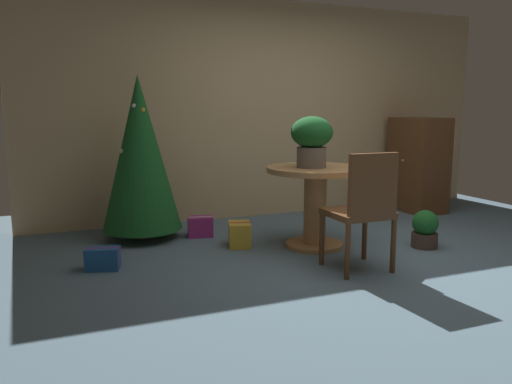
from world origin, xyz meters
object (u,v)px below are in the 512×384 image
at_px(round_dining_table, 315,194).
at_px(wooden_chair_near, 364,206).
at_px(gift_box_blue, 103,259).
at_px(potted_plant, 425,229).
at_px(flower_vase, 312,138).
at_px(wooden_cabinet, 418,165).
at_px(holiday_tree, 140,153).
at_px(gift_box_gold, 240,234).
at_px(gift_box_purple, 200,227).

height_order(round_dining_table, wooden_chair_near, wooden_chair_near).
xyz_separation_m(gift_box_blue, potted_plant, (2.94, -0.47, 0.09)).
bearing_deg(potted_plant, flower_vase, 159.34).
height_order(gift_box_blue, wooden_cabinet, wooden_cabinet).
xyz_separation_m(round_dining_table, holiday_tree, (-1.48, 0.93, 0.36)).
height_order(wooden_chair_near, wooden_cabinet, wooden_cabinet).
distance_m(flower_vase, potted_plant, 1.41).
distance_m(holiday_tree, gift_box_gold, 1.29).
relative_size(wooden_chair_near, potted_plant, 2.71).
bearing_deg(wooden_chair_near, potted_plant, 21.70).
bearing_deg(gift_box_blue, gift_box_purple, 35.64).
distance_m(flower_vase, holiday_tree, 1.72).
bearing_deg(holiday_tree, potted_plant, -28.76).
relative_size(holiday_tree, wooden_cabinet, 1.37).
relative_size(flower_vase, gift_box_purple, 1.68).
bearing_deg(round_dining_table, holiday_tree, 147.85).
relative_size(gift_box_purple, potted_plant, 0.78).
bearing_deg(gift_box_purple, holiday_tree, 166.85).
relative_size(round_dining_table, gift_box_purple, 3.29).
height_order(round_dining_table, holiday_tree, holiday_tree).
xyz_separation_m(flower_vase, potted_plant, (1.03, -0.39, -0.87)).
bearing_deg(gift_box_gold, gift_box_purple, 116.57).
distance_m(holiday_tree, gift_box_blue, 1.28).
bearing_deg(round_dining_table, wooden_chair_near, -90.00).
height_order(wooden_chair_near, gift_box_gold, wooden_chair_near).
bearing_deg(potted_plant, gift_box_purple, 147.23).
height_order(flower_vase, wooden_cabinet, flower_vase).
height_order(flower_vase, wooden_chair_near, flower_vase).
xyz_separation_m(wooden_chair_near, wooden_cabinet, (2.08, 1.85, 0.05)).
xyz_separation_m(gift_box_gold, potted_plant, (1.64, -0.71, 0.06)).
distance_m(round_dining_table, gift_box_blue, 2.01).
xyz_separation_m(wooden_chair_near, potted_plant, (0.97, 0.39, -0.37)).
xyz_separation_m(gift_box_gold, gift_box_purple, (-0.25, 0.51, -0.01)).
distance_m(wooden_chair_near, wooden_cabinet, 2.79).
bearing_deg(flower_vase, gift_box_gold, 151.99).
relative_size(flower_vase, potted_plant, 1.31).
distance_m(wooden_chair_near, gift_box_gold, 1.35).
distance_m(holiday_tree, wooden_cabinet, 3.58).
bearing_deg(holiday_tree, wooden_chair_near, -49.48).
distance_m(round_dining_table, holiday_tree, 1.79).
height_order(holiday_tree, gift_box_blue, holiday_tree).
xyz_separation_m(holiday_tree, gift_box_purple, (0.57, -0.13, -0.77)).
bearing_deg(gift_box_gold, gift_box_blue, -169.34).
distance_m(gift_box_purple, gift_box_blue, 1.29).
bearing_deg(wooden_cabinet, wooden_chair_near, -138.37).
distance_m(gift_box_purple, potted_plant, 2.25).
height_order(wooden_chair_near, potted_plant, wooden_chair_near).
height_order(wooden_cabinet, potted_plant, wooden_cabinet).
bearing_deg(gift_box_blue, potted_plant, -9.01).
relative_size(holiday_tree, gift_box_gold, 5.11).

